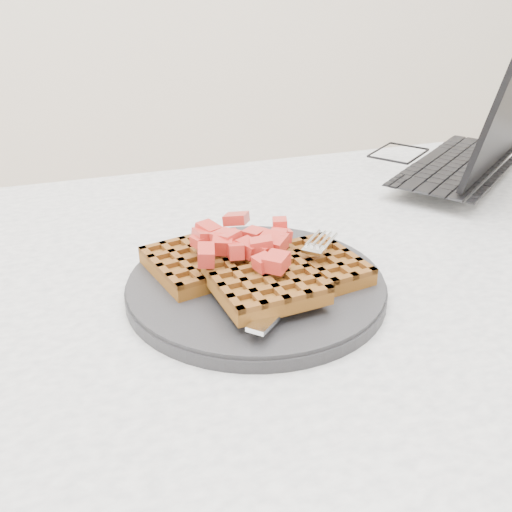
# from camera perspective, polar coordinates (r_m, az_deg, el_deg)

# --- Properties ---
(table) EXTENTS (1.20, 0.80, 0.75)m
(table) POSITION_cam_1_polar(r_m,az_deg,el_deg) (0.65, 7.76, -11.30)
(table) COLOR silver
(table) RESTS_ON ground
(plate) EXTENTS (0.25, 0.25, 0.02)m
(plate) POSITION_cam_1_polar(r_m,az_deg,el_deg) (0.55, 0.00, -2.96)
(plate) COLOR black
(plate) RESTS_ON table
(waffles) EXTENTS (0.20, 0.18, 0.03)m
(waffles) POSITION_cam_1_polar(r_m,az_deg,el_deg) (0.54, 0.15, -1.37)
(waffles) COLOR brown
(waffles) RESTS_ON plate
(strawberry_pile) EXTENTS (0.15, 0.15, 0.02)m
(strawberry_pile) POSITION_cam_1_polar(r_m,az_deg,el_deg) (0.53, 0.00, 1.35)
(strawberry_pile) COLOR #980C07
(strawberry_pile) RESTS_ON waffles
(fork) EXTENTS (0.14, 0.15, 0.02)m
(fork) POSITION_cam_1_polar(r_m,az_deg,el_deg) (0.53, 4.48, -2.60)
(fork) COLOR silver
(fork) RESTS_ON plate
(laptop) EXTENTS (0.36, 0.35, 0.21)m
(laptop) POSITION_cam_1_polar(r_m,az_deg,el_deg) (0.91, 18.72, 9.75)
(laptop) COLOR black
(laptop) RESTS_ON table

